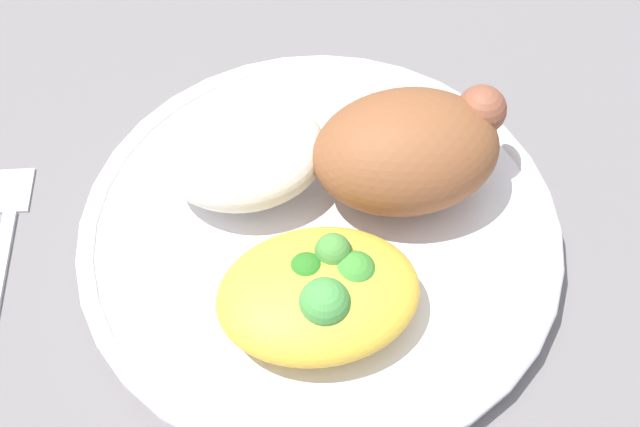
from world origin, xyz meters
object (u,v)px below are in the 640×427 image
(rice_pile, at_px, (243,152))
(mac_cheese_with_broccoli, at_px, (321,292))
(roasted_chicken, at_px, (409,149))
(fork, at_px, (2,248))
(plate, at_px, (320,232))

(rice_pile, relative_size, mac_cheese_with_broccoli, 0.89)
(roasted_chicken, bearing_deg, fork, 178.07)
(roasted_chicken, bearing_deg, plate, -160.91)
(rice_pile, bearing_deg, fork, -174.53)
(roasted_chicken, height_order, fork, roasted_chicken)
(mac_cheese_with_broccoli, height_order, fork, mac_cheese_with_broccoli)
(roasted_chicken, xyz_separation_m, fork, (-0.25, 0.01, -0.05))
(rice_pile, height_order, fork, rice_pile)
(plate, relative_size, roasted_chicken, 2.48)
(roasted_chicken, relative_size, rice_pile, 1.18)
(plate, relative_size, rice_pile, 2.92)
(plate, relative_size, fork, 2.01)
(plate, xyz_separation_m, mac_cheese_with_broccoli, (-0.01, -0.06, 0.03))
(rice_pile, height_order, mac_cheese_with_broccoli, rice_pile)
(fork, bearing_deg, plate, -8.28)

